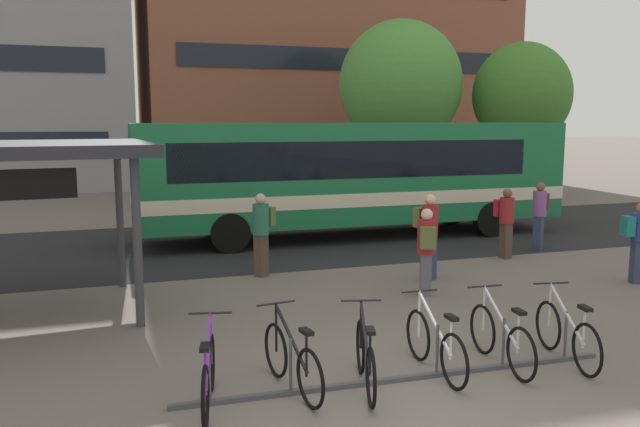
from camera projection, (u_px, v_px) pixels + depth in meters
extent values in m
plane|color=#6B605B|center=(409.00, 409.00, 7.36)|extent=(200.00, 200.00, 0.00)
cube|color=#232326|center=(236.00, 243.00, 17.21)|extent=(80.00, 7.20, 0.01)
cube|color=#196B3D|center=(354.00, 172.00, 17.99)|extent=(12.02, 2.64, 2.70)
cube|color=beige|center=(354.00, 195.00, 18.08)|extent=(12.04, 2.66, 0.36)
cube|color=black|center=(522.00, 130.00, 19.47)|extent=(1.02, 2.30, 0.40)
cube|color=black|center=(536.00, 158.00, 19.76)|extent=(0.10, 2.19, 1.40)
cube|color=black|center=(330.00, 155.00, 19.01)|extent=(9.84, 0.14, 0.97)
cube|color=black|center=(360.00, 160.00, 16.67)|extent=(9.84, 0.14, 0.97)
cylinder|color=black|center=(450.00, 208.00, 20.39)|extent=(1.00, 0.31, 1.00)
cylinder|color=black|center=(491.00, 219.00, 18.22)|extent=(1.00, 0.31, 1.00)
cylinder|color=black|center=(216.00, 219.00, 18.15)|extent=(1.00, 0.31, 1.00)
cylinder|color=black|center=(230.00, 233.00, 15.97)|extent=(1.00, 0.31, 1.00)
cube|color=#47474C|center=(402.00, 379.00, 8.14)|extent=(5.81, 0.24, 0.06)
cylinder|color=#47474C|center=(209.00, 376.00, 7.41)|extent=(0.04, 0.04, 0.70)
cylinder|color=#47474C|center=(291.00, 367.00, 7.68)|extent=(0.04, 0.04, 0.70)
cylinder|color=#47474C|center=(366.00, 359.00, 7.96)|extent=(0.04, 0.04, 0.70)
cylinder|color=#47474C|center=(437.00, 351.00, 8.23)|extent=(0.04, 0.04, 0.70)
cylinder|color=#47474C|center=(503.00, 343.00, 8.51)|extent=(0.04, 0.04, 0.70)
cylinder|color=#47474C|center=(565.00, 336.00, 8.78)|extent=(0.04, 0.04, 0.70)
torus|color=black|center=(211.00, 362.00, 7.83)|extent=(0.19, 0.70, 0.70)
torus|color=black|center=(205.00, 398.00, 6.82)|extent=(0.19, 0.70, 0.70)
cube|color=#702893|center=(208.00, 352.00, 7.30)|extent=(0.23, 0.91, 0.58)
cylinder|color=#702893|center=(205.00, 371.00, 6.88)|extent=(0.04, 0.04, 0.55)
cube|color=black|center=(205.00, 347.00, 6.84)|extent=(0.14, 0.24, 0.05)
cylinder|color=#702893|center=(211.00, 338.00, 7.76)|extent=(0.04, 0.04, 0.65)
cylinder|color=black|center=(210.00, 313.00, 7.72)|extent=(0.51, 0.14, 0.03)
torus|color=black|center=(276.00, 350.00, 8.24)|extent=(0.15, 0.70, 0.70)
torus|color=black|center=(310.00, 379.00, 7.34)|extent=(0.15, 0.70, 0.70)
cube|color=black|center=(291.00, 338.00, 7.76)|extent=(0.16, 0.92, 0.58)
cylinder|color=black|center=(306.00, 354.00, 7.39)|extent=(0.03, 0.03, 0.55)
cube|color=black|center=(306.00, 332.00, 7.35)|extent=(0.13, 0.23, 0.05)
cylinder|color=black|center=(276.00, 327.00, 8.18)|extent=(0.04, 0.04, 0.65)
cylinder|color=black|center=(276.00, 303.00, 8.13)|extent=(0.52, 0.10, 0.03)
torus|color=black|center=(361.00, 347.00, 8.37)|extent=(0.23, 0.69, 0.70)
torus|color=black|center=(371.00, 378.00, 7.36)|extent=(0.23, 0.69, 0.70)
cube|color=black|center=(365.00, 336.00, 7.84)|extent=(0.27, 0.90, 0.58)
cylinder|color=black|center=(370.00, 353.00, 7.42)|extent=(0.04, 0.04, 0.55)
cube|color=black|center=(370.00, 331.00, 7.38)|extent=(0.15, 0.24, 0.05)
cylinder|color=black|center=(361.00, 324.00, 8.30)|extent=(0.04, 0.04, 0.65)
cylinder|color=black|center=(361.00, 300.00, 8.26)|extent=(0.51, 0.16, 0.03)
torus|color=black|center=(418.00, 335.00, 8.82)|extent=(0.06, 0.70, 0.70)
torus|color=black|center=(454.00, 361.00, 7.86)|extent=(0.06, 0.70, 0.70)
cube|color=silver|center=(435.00, 324.00, 8.31)|extent=(0.05, 0.92, 0.58)
cylinder|color=silver|center=(451.00, 338.00, 7.91)|extent=(0.03, 0.03, 0.55)
cube|color=black|center=(451.00, 317.00, 7.88)|extent=(0.11, 0.22, 0.05)
cylinder|color=silver|center=(419.00, 313.00, 8.76)|extent=(0.03, 0.03, 0.65)
cylinder|color=black|center=(420.00, 291.00, 8.71)|extent=(0.52, 0.04, 0.03)
torus|color=black|center=(482.00, 329.00, 9.08)|extent=(0.10, 0.71, 0.70)
torus|color=black|center=(522.00, 354.00, 8.10)|extent=(0.10, 0.71, 0.70)
cube|color=#B7BABF|center=(501.00, 318.00, 8.56)|extent=(0.10, 0.92, 0.58)
cylinder|color=#B7BABF|center=(518.00, 332.00, 8.15)|extent=(0.03, 0.03, 0.55)
cube|color=black|center=(519.00, 312.00, 8.12)|extent=(0.12, 0.23, 0.05)
cylinder|color=#B7BABF|center=(484.00, 308.00, 9.01)|extent=(0.03, 0.03, 0.65)
cylinder|color=black|center=(485.00, 286.00, 8.97)|extent=(0.52, 0.07, 0.03)
torus|color=black|center=(548.00, 325.00, 9.24)|extent=(0.17, 0.70, 0.70)
torus|color=black|center=(587.00, 350.00, 8.24)|extent=(0.17, 0.70, 0.70)
cube|color=#B7BABF|center=(567.00, 314.00, 8.72)|extent=(0.19, 0.91, 0.58)
cylinder|color=#B7BABF|center=(584.00, 328.00, 8.30)|extent=(0.03, 0.03, 0.55)
cube|color=black|center=(585.00, 308.00, 8.27)|extent=(0.14, 0.23, 0.05)
cylinder|color=#B7BABF|center=(550.00, 305.00, 9.18)|extent=(0.04, 0.04, 0.65)
cylinder|color=black|center=(551.00, 283.00, 9.13)|extent=(0.52, 0.12, 0.03)
cylinder|color=#38383D|center=(137.00, 243.00, 10.11)|extent=(0.15, 0.15, 2.71)
cylinder|color=#38383D|center=(120.00, 219.00, 12.61)|extent=(0.15, 0.15, 2.71)
cube|color=#47382D|center=(506.00, 241.00, 15.34)|extent=(0.21, 0.26, 0.85)
cylinder|color=maroon|center=(507.00, 210.00, 15.23)|extent=(0.35, 0.35, 0.61)
sphere|color=brown|center=(508.00, 193.00, 15.17)|extent=(0.22, 0.22, 0.22)
cube|color=#B21E23|center=(500.00, 208.00, 15.47)|extent=(0.28, 0.19, 0.40)
cube|color=#47382D|center=(261.00, 255.00, 13.56)|extent=(0.33, 0.32, 0.90)
cylinder|color=#23664C|center=(261.00, 219.00, 13.45)|extent=(0.48, 0.48, 0.64)
sphere|color=tan|center=(260.00, 199.00, 13.39)|extent=(0.22, 0.22, 0.22)
cube|color=#56602D|center=(268.00, 216.00, 13.67)|extent=(0.32, 0.33, 0.40)
cube|color=#565660|center=(425.00, 274.00, 12.10)|extent=(0.28, 0.31, 0.80)
cylinder|color=maroon|center=(426.00, 237.00, 12.00)|extent=(0.44, 0.44, 0.63)
sphere|color=beige|center=(427.00, 214.00, 11.94)|extent=(0.22, 0.22, 0.22)
cube|color=#56602D|center=(428.00, 238.00, 11.74)|extent=(0.33, 0.27, 0.40)
cube|color=#2D3851|center=(638.00, 262.00, 12.98)|extent=(0.31, 0.26, 0.87)
cube|color=#197075|center=(628.00, 226.00, 12.87)|extent=(0.25, 0.32, 0.40)
cube|color=#2D3851|center=(538.00, 233.00, 16.26)|extent=(0.33, 0.32, 0.89)
cylinder|color=#7F4C93|center=(540.00, 203.00, 16.15)|extent=(0.48, 0.48, 0.63)
sphere|color=brown|center=(540.00, 187.00, 16.09)|extent=(0.22, 0.22, 0.22)
cube|color=maroon|center=(543.00, 201.00, 16.35)|extent=(0.31, 0.33, 0.40)
cube|color=#2D3851|center=(429.00, 257.00, 13.31)|extent=(0.28, 0.31, 0.92)
cylinder|color=maroon|center=(430.00, 220.00, 13.20)|extent=(0.44, 0.44, 0.64)
sphere|color=beige|center=(430.00, 200.00, 13.14)|extent=(0.22, 0.22, 0.22)
cube|color=#56602D|center=(421.00, 217.00, 13.40)|extent=(0.33, 0.27, 0.40)
cylinder|color=brown|center=(399.00, 169.00, 27.35)|extent=(0.32, 0.32, 2.47)
ellipsoid|color=#4C8E3D|center=(400.00, 85.00, 26.84)|extent=(5.12, 5.12, 5.35)
cylinder|color=brown|center=(518.00, 168.00, 27.26)|extent=(0.32, 0.32, 2.50)
ellipsoid|color=#427A2D|center=(522.00, 95.00, 26.82)|extent=(4.06, 4.06, 4.32)
cube|color=black|center=(354.00, 138.00, 33.19)|extent=(17.76, 0.06, 1.10)
cube|color=black|center=(354.00, 60.00, 32.62)|extent=(17.76, 0.06, 1.10)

